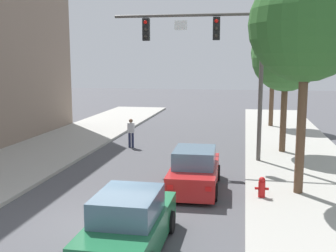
# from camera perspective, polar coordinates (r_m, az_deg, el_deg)

# --- Properties ---
(ground_plane) EXTENTS (120.00, 120.00, 0.00)m
(ground_plane) POSITION_cam_1_polar(r_m,az_deg,el_deg) (12.83, -8.11, -13.30)
(ground_plane) COLOR #4C4C51
(traffic_signal_mast) EXTENTS (7.09, 0.38, 7.50)m
(traffic_signal_mast) POSITION_cam_1_polar(r_m,az_deg,el_deg) (19.78, 6.86, 10.41)
(traffic_signal_mast) COLOR #514C47
(traffic_signal_mast) RESTS_ON sidewalk_right
(car_lead_red) EXTENTS (1.93, 4.29, 1.60)m
(car_lead_red) POSITION_cam_1_polar(r_m,az_deg,el_deg) (15.80, 3.70, -6.17)
(car_lead_red) COLOR #B21E1E
(car_lead_red) RESTS_ON ground
(car_following_green) EXTENTS (1.84, 4.24, 1.60)m
(car_following_green) POSITION_cam_1_polar(r_m,az_deg,el_deg) (10.85, -5.36, -13.38)
(car_following_green) COLOR #1E663D
(car_following_green) RESTS_ON ground
(pedestrian_crossing_road) EXTENTS (0.36, 0.22, 1.64)m
(pedestrian_crossing_road) POSITION_cam_1_polar(r_m,az_deg,el_deg) (23.35, -5.11, -0.78)
(pedestrian_crossing_road) COLOR #232847
(pedestrian_crossing_road) RESTS_ON ground
(fire_hydrant) EXTENTS (0.48, 0.24, 0.72)m
(fire_hydrant) POSITION_cam_1_polar(r_m,az_deg,el_deg) (14.89, 12.79, -8.20)
(fire_hydrant) COLOR red
(fire_hydrant) RESTS_ON sidewalk_right
(street_tree_nearest) EXTENTS (3.91, 3.91, 7.87)m
(street_tree_nearest) POSITION_cam_1_polar(r_m,az_deg,el_deg) (15.18, 18.51, 13.02)
(street_tree_nearest) COLOR brown
(street_tree_nearest) RESTS_ON sidewalk_right
(street_tree_second) EXTENTS (3.44, 3.44, 6.57)m
(street_tree_second) POSITION_cam_1_polar(r_m,az_deg,el_deg) (22.09, 15.94, 8.96)
(street_tree_second) COLOR brown
(street_tree_second) RESTS_ON sidewalk_right
(street_tree_third) EXTENTS (3.16, 3.16, 6.87)m
(street_tree_third) POSITION_cam_1_polar(r_m,az_deg,el_deg) (30.91, 14.30, 9.70)
(street_tree_third) COLOR brown
(street_tree_third) RESTS_ON sidewalk_right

